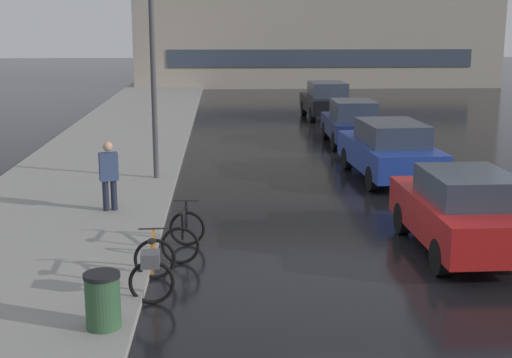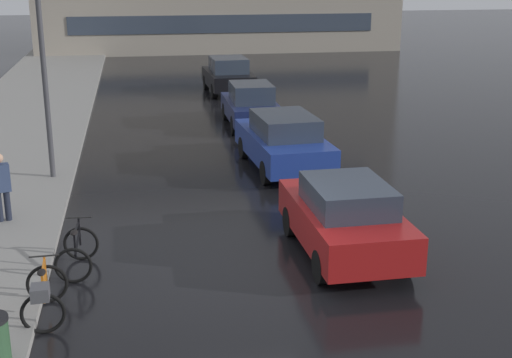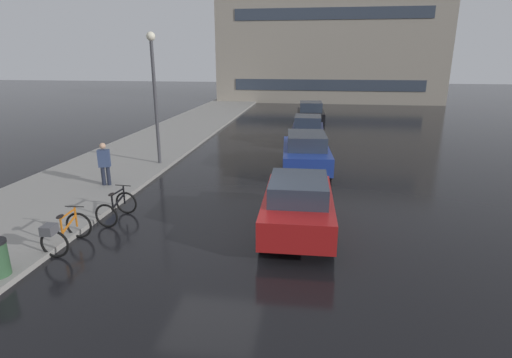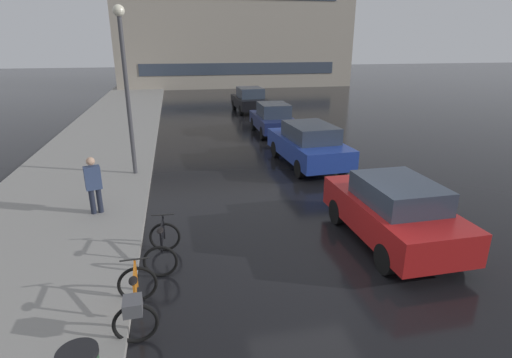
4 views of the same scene
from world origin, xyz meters
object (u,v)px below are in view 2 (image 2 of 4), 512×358
car_red (345,218)px  car_black (228,75)px  car_blue (283,141)px  pedestrian (1,186)px  streetlamp (42,50)px  bicycle_nearest (44,295)px  car_navy (251,105)px  bicycle_second (77,252)px

car_red → car_black: bearing=89.8°
car_blue → pedestrian: 7.93m
car_red → streetlamp: 9.25m
bicycle_nearest → car_black: car_black is taller
car_navy → bicycle_second: bearing=-114.2°
bicycle_second → car_blue: 8.21m
car_black → pedestrian: size_ratio=2.32×
bicycle_second → streetlamp: streetlamp is taller
car_navy → bicycle_nearest: bearing=-112.4°
bicycle_nearest → car_navy: size_ratio=0.38×
car_red → car_blue: size_ratio=0.88×
car_navy → car_black: (0.07, 6.75, 0.03)m
bicycle_nearest → car_red: bearing=18.5°
bicycle_second → car_red: (5.27, -0.09, 0.41)m
car_blue → car_navy: (-0.04, 5.52, -0.04)m
car_black → car_navy: bearing=-90.6°
bicycle_second → car_black: (5.34, 18.51, 0.42)m
car_black → bicycle_nearest: bearing=-105.6°
bicycle_nearest → bicycle_second: (0.39, 1.98, -0.10)m
car_red → car_black: car_black is taller
car_red → pedestrian: pedestrian is taller
car_blue → streetlamp: streetlamp is taller
bicycle_nearest → car_red: 5.97m
pedestrian → car_navy: bearing=51.9°
car_black → pedestrian: (-7.13, -15.77, 0.15)m
car_red → car_navy: size_ratio=1.05×
car_navy → car_black: car_black is taller
car_black → pedestrian: bearing=-114.3°
car_blue → pedestrian: size_ratio=2.66×
bicycle_second → car_black: 19.27m
pedestrian → streetlamp: bearing=77.8°
bicycle_second → car_red: car_red is taller
bicycle_second → car_navy: bearing=65.8°
car_blue → car_navy: 5.52m
car_blue → car_navy: size_ratio=1.20×
bicycle_second → pedestrian: 3.32m
bicycle_nearest → car_navy: bearing=67.6°
car_black → pedestrian: pedestrian is taller
streetlamp → pedestrian: bearing=-102.2°
streetlamp → bicycle_second: bearing=-80.1°
bicycle_second → car_red: 5.28m
car_blue → car_navy: bearing=90.4°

